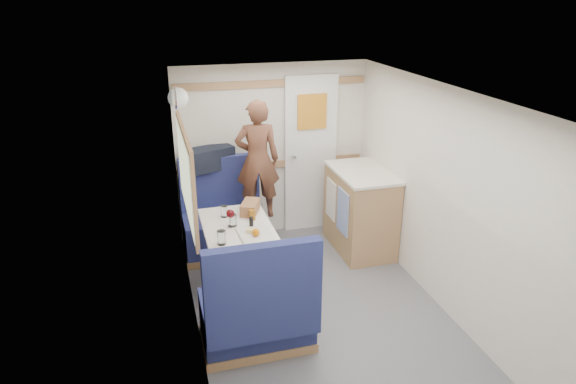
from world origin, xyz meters
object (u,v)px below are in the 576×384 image
object	(u,v)px
dome_light	(178,98)
galley_counter	(360,210)
tumbler_mid	(224,211)
tumbler_right	(233,220)
cheese_block	(252,231)
wine_glass	(230,214)
bench_near	(258,317)
tray	(255,234)
person	(257,160)
beer_glass	(252,215)
bench_far	(224,227)
duffel_bag	(210,158)
bread_loaf	(250,207)
tumbler_left	(221,238)
pepper_grinder	(251,223)
orange_fruit	(256,232)
dinette_table	(238,240)

from	to	relation	value
dome_light	galley_counter	size ratio (longest dim) A/B	0.22
tumbler_mid	tumbler_right	xyz separation A→B (m)	(0.04, -0.23, 0.00)
cheese_block	wine_glass	size ratio (longest dim) A/B	0.55
bench_near	galley_counter	bearing A→B (deg)	43.94
tumbler_mid	tray	bearing A→B (deg)	-67.02
galley_counter	tumbler_right	bearing A→B (deg)	-159.35
person	beer_glass	distance (m)	0.77
tumbler_right	bench_far	bearing A→B (deg)	87.50
beer_glass	bench_far	bearing A→B (deg)	101.38
wine_glass	cheese_block	bearing A→B (deg)	-53.24
wine_glass	tumbler_mid	bearing A→B (deg)	95.04
person	cheese_block	bearing A→B (deg)	82.90
duffel_bag	bread_loaf	xyz separation A→B (m)	(0.26, -0.88, -0.24)
tumbler_left	pepper_grinder	size ratio (longest dim) A/B	1.20
orange_fruit	wine_glass	bearing A→B (deg)	121.77
dome_light	duffel_bag	xyz separation A→B (m)	(0.31, 0.27, -0.73)
dinette_table	orange_fruit	bearing A→B (deg)	-69.85
dinette_table	duffel_bag	bearing A→B (deg)	94.31
orange_fruit	tray	bearing A→B (deg)	84.04
dinette_table	tumbler_right	world-z (taller)	tumbler_right
tumbler_mid	beer_glass	size ratio (longest dim) A/B	1.10
wine_glass	tumbler_right	xyz separation A→B (m)	(0.02, 0.01, -0.07)
person	beer_glass	world-z (taller)	person
dinette_table	pepper_grinder	size ratio (longest dim) A/B	8.93
bench_far	tumbler_left	distance (m)	1.32
bench_near	person	size ratio (longest dim) A/B	0.83
dinette_table	cheese_block	world-z (taller)	cheese_block
duffel_bag	tray	distance (m)	1.43
dome_light	tray	world-z (taller)	dome_light
duffel_bag	tumbler_mid	distance (m)	0.94
orange_fruit	tumbler_left	world-z (taller)	tumbler_left
dome_light	bread_loaf	size ratio (longest dim) A/B	0.74
duffel_bag	orange_fruit	bearing A→B (deg)	-101.64
tumbler_left	bread_loaf	size ratio (longest dim) A/B	0.46
bench_far	pepper_grinder	size ratio (longest dim) A/B	10.19
duffel_bag	cheese_block	distance (m)	1.39
bench_near	bread_loaf	distance (m)	1.21
galley_counter	tumbler_mid	xyz separation A→B (m)	(-1.55, -0.34, 0.31)
galley_counter	beer_glass	xyz separation A→B (m)	(-1.31, -0.48, 0.30)
orange_fruit	bread_loaf	distance (m)	0.55
bread_loaf	cheese_block	bearing A→B (deg)	-100.19
wine_glass	bread_loaf	world-z (taller)	wine_glass
wine_glass	beer_glass	bearing A→B (deg)	23.98
duffel_bag	pepper_grinder	world-z (taller)	duffel_bag
beer_glass	bread_loaf	distance (m)	0.16
person	orange_fruit	bearing A→B (deg)	85.19
bench_far	tumbler_mid	world-z (taller)	bench_far
tray	beer_glass	distance (m)	0.34
wine_glass	beer_glass	size ratio (longest dim) A/B	1.69
galley_counter	wine_glass	distance (m)	1.68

